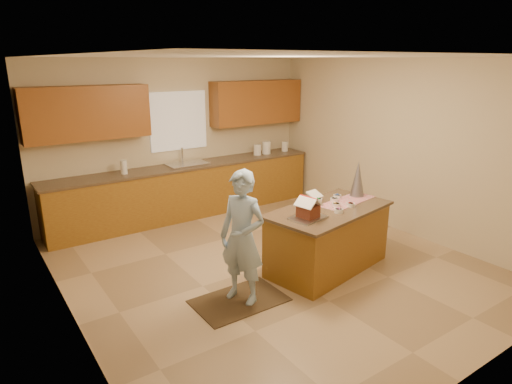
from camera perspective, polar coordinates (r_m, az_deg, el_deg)
floor at (r=6.04m, az=1.88°, el=-9.42°), size 5.50×5.50×0.00m
ceiling at (r=5.43m, az=2.17°, el=17.12°), size 5.50×5.50×0.00m
wall_back at (r=7.91m, az=-10.02°, el=6.92°), size 5.50×5.50×0.00m
wall_front at (r=3.84m, az=27.34°, el=-5.14°), size 5.50×5.50×0.00m
wall_left at (r=4.60m, az=-23.86°, el=-1.28°), size 5.50×5.50×0.00m
wall_right at (r=7.32m, az=18.01°, el=5.58°), size 5.50×5.50×0.00m
stone_accent at (r=3.89m, az=-21.02°, el=-5.66°), size 0.00×2.50×2.50m
window_curtain at (r=7.84m, az=-10.03°, el=9.05°), size 1.05×0.03×1.00m
back_counter_base at (r=7.85m, az=-8.76°, el=0.08°), size 4.80×0.60×0.88m
back_counter_top at (r=7.74m, az=-8.91°, el=3.35°), size 4.85×0.63×0.04m
upper_cabinet_left at (r=7.16m, az=-21.06°, el=9.52°), size 1.85×0.35×0.80m
upper_cabinet_right at (r=8.45m, az=0.08°, el=11.54°), size 1.85×0.35×0.80m
sink at (r=7.74m, az=-8.91°, el=3.27°), size 0.70×0.45×0.12m
faucet at (r=7.86m, az=-9.54°, el=4.72°), size 0.03×0.03×0.28m
island_base at (r=5.88m, az=9.28°, el=-6.12°), size 1.76×1.11×0.80m
island_top at (r=5.73m, az=9.47°, el=-2.26°), size 1.84×1.19×0.04m
table_runner at (r=6.05m, az=11.74°, el=-1.16°), size 0.95×0.49×0.01m
baking_tray at (r=5.32m, az=6.73°, el=-3.33°), size 0.47×0.38×0.02m
cookbook at (r=6.00m, az=7.60°, el=-0.31°), size 0.23×0.19×0.09m
tinsel_tree at (r=6.25m, az=13.05°, el=1.69°), size 0.23×0.23×0.50m
rug at (r=5.22m, az=-2.18°, el=-13.86°), size 1.04×0.68×0.01m
boy at (r=4.90m, az=-1.78°, el=-5.91°), size 0.56×0.66×1.53m
canister_a at (r=8.44m, az=0.18°, el=5.51°), size 0.15×0.15×0.20m
canister_b at (r=8.56m, az=1.34°, el=5.78°), size 0.17×0.17×0.24m
canister_c at (r=8.83m, az=3.75°, el=5.91°), size 0.13×0.13×0.19m
paper_towel at (r=7.31m, az=-16.76°, el=3.11°), size 0.10×0.10×0.22m
gingerbread_house at (r=5.28m, az=6.77°, el=-2.24°), size 0.29×0.30×0.26m
candy_bowls at (r=5.84m, az=9.39°, el=-1.46°), size 0.77×0.57×0.05m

